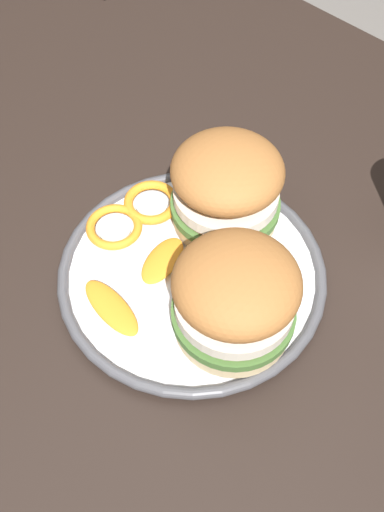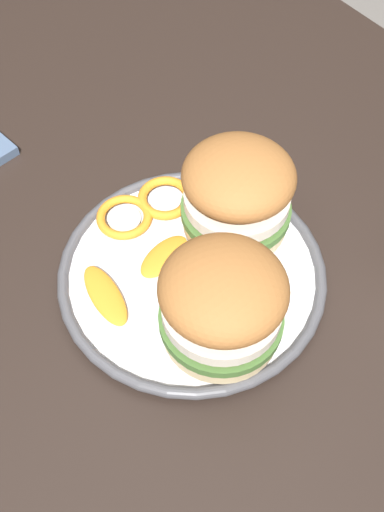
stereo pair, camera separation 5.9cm
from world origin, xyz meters
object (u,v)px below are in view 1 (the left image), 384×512
(dinner_plate, at_px, (192,273))
(sandwich_half_right, at_px, (235,297))
(sandwich_half_left, at_px, (226,187))
(dining_table, at_px, (179,262))

(dinner_plate, relative_size, sandwich_half_right, 1.76)
(dinner_plate, distance_m, sandwich_half_left, 0.10)
(dining_table, height_order, sandwich_half_left, sandwich_half_left)
(sandwich_half_left, distance_m, sandwich_half_right, 0.13)
(dining_table, bearing_deg, sandwich_half_left, 29.69)
(dining_table, xyz_separation_m, sandwich_half_right, (0.14, -0.06, 0.16))
(dining_table, relative_size, dinner_plate, 5.09)
(dinner_plate, xyz_separation_m, sandwich_half_left, (-0.02, 0.07, 0.06))
(dining_table, xyz_separation_m, dinner_plate, (0.07, -0.05, 0.10))
(sandwich_half_left, height_order, sandwich_half_right, same)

